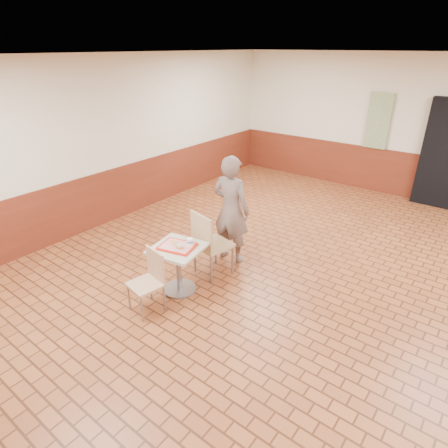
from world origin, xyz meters
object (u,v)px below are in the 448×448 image
Objects in this scene: ring_donut at (174,241)px; main_table at (178,262)px; paper_cup at (190,242)px; chair_main_back at (209,241)px; customer at (231,210)px; serving_tray at (177,246)px; chair_main_front at (150,278)px; long_john_donut at (179,246)px.

main_table is at bearing -19.97° from ring_donut.
paper_cup reaches higher than main_table.
chair_main_back is 0.64m from customer.
serving_tray is at bearing -138.64° from paper_cup.
chair_main_front reaches higher than paper_cup.
paper_cup is at bearing 109.06° from chair_main_back.
chair_main_front is at bearing -80.99° from ring_donut.
chair_main_back is 0.57m from ring_donut.
serving_tray is at bearing 94.26° from chair_main_back.
long_john_donut is 1.65× the size of paper_cup.
chair_main_back reaches higher than ring_donut.
long_john_donut is at bearing 100.50° from chair_main_back.
customer is 17.36× the size of paper_cup.
main_table is at bearing -138.64° from paper_cup.
customer is (0.05, 1.13, 0.39)m from main_table.
chair_main_back reaches higher than serving_tray.
chair_main_front is (-0.01, -0.51, 0.00)m from main_table.
ring_donut reaches higher than main_table.
main_table is 0.35m from paper_cup.
customer reaches higher than ring_donut.
ring_donut is at bearing 109.56° from chair_main_front.
chair_main_front is at bearing 97.74° from chair_main_back.
serving_tray is 2.82× the size of long_john_donut.
customer reaches higher than chair_main_front.
chair_main_back is at bearing 95.79° from chair_main_front.
customer is (-0.03, 0.58, 0.28)m from chair_main_back.
chair_main_front is at bearing -98.11° from long_john_donut.
long_john_donut is at bearing -26.47° from main_table.
chair_main_back is 0.58m from serving_tray.
long_john_donut is (0.07, 0.48, 0.27)m from chair_main_front.
chair_main_back reaches higher than chair_main_front.
long_john_donut reaches higher than ring_donut.
paper_cup is at bearing 89.91° from customer.
long_john_donut is (0.06, -0.03, 0.27)m from main_table.
paper_cup is at bearing 19.78° from ring_donut.
serving_tray is at bearing 180.00° from main_table.
chair_main_back reaches higher than paper_cup.
customer is 1.02m from paper_cup.
chair_main_front is at bearing -90.93° from main_table.
serving_tray is 5.02× the size of ring_donut.
long_john_donut reaches higher than serving_tray.
serving_tray is (-0.00, 0.00, 0.24)m from main_table.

